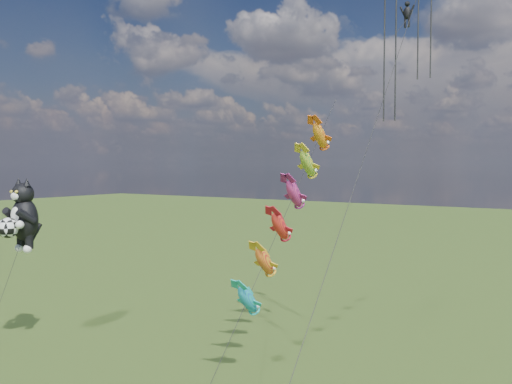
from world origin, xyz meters
The scene contains 4 objects.
ground centered at (0.00, 0.00, 0.00)m, with size 300.00×300.00×0.00m, color #213C0F.
cat_kite_rig centered at (-3.91, 3.05, 9.25)m, with size 2.37×4.09×11.76m.
fish_windsock_rig centered at (11.90, 11.02, 9.77)m, with size 0.82×15.97×17.40m.
parafoil_rig centered at (19.54, 10.49, 20.93)m, with size 2.05×17.56×27.11m.
Camera 1 is at (29.86, -19.95, 12.75)m, focal length 40.00 mm.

